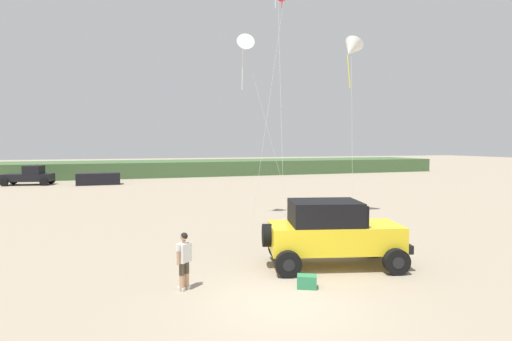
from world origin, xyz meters
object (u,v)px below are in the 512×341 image
Objects in this scene: kite_white_parafoil at (351,49)px; kite_orange_streamer at (245,46)px; distant_pickup at (30,176)px; distant_sedan at (99,179)px; jeep at (333,232)px; person_watching at (184,258)px; cooler_box at (307,282)px.

kite_orange_streamer is (-5.72, 1.66, 0.12)m from kite_white_parafoil.
distant_sedan is (6.66, -1.91, -0.34)m from distant_pickup.
jeep is 37.67m from distant_pickup.
kite_white_parafoil reaches higher than person_watching.
kite_orange_streamer reaches higher than cooler_box.
kite_white_parafoil is at bearing 55.70° from jeep.
person_watching is 16.29m from kite_white_parafoil.
kite_white_parafoil reaches higher than distant_pickup.
distant_pickup is at bearing 122.63° from kite_orange_streamer.
kite_white_parafoil reaches higher than distant_sedan.
cooler_box is 0.05× the size of kite_orange_streamer.
jeep is 3.01× the size of person_watching.
distant_sedan is at bearing -15.96° from distant_pickup.
kite_white_parafoil is 0.99× the size of kite_orange_streamer.
cooler_box is 0.13× the size of distant_sedan.
distant_pickup reaches higher than person_watching.
cooler_box is (3.41, -0.97, -0.75)m from person_watching.
person_watching is at bearing -115.40° from kite_orange_streamer.
jeep is 1.03× the size of distant_pickup.
jeep is at bearing 7.59° from person_watching.
kite_white_parafoil is 5.96m from kite_orange_streamer.
kite_white_parafoil is at bearing 78.81° from cooler_box.
person_watching is 2.98× the size of cooler_box.
distant_sedan is (-9.14, 32.29, -0.60)m from jeep.
kite_orange_streamer reaches higher than distant_sedan.
cooler_box is 14.90m from kite_orange_streamer.
person_watching is at bearing -73.02° from distant_pickup.
kite_white_parafoil is (14.69, -24.16, 8.89)m from distant_sedan.
jeep is 5.20m from person_watching.
kite_orange_streamer is (-0.17, 9.79, 8.41)m from jeep.
cooler_box is 15.34m from kite_white_parafoil.
kite_white_parafoil is (7.29, 9.78, 9.30)m from cooler_box.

